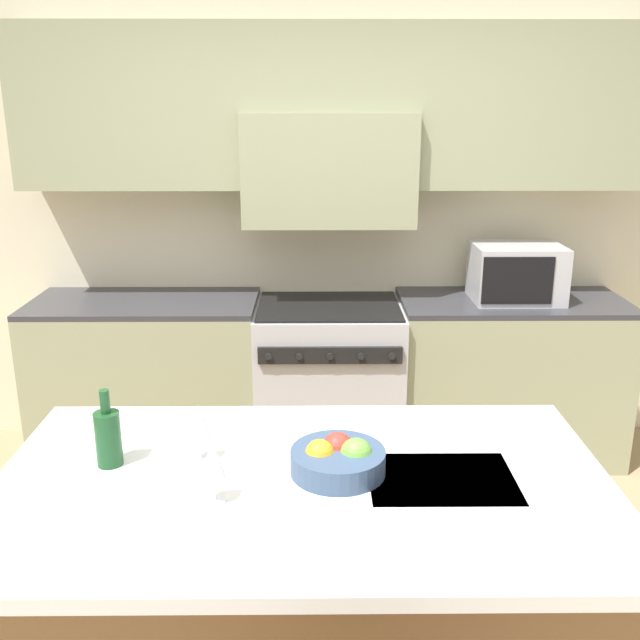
# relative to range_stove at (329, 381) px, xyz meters

# --- Properties ---
(back_cabinetry) EXTENTS (10.00, 0.46, 2.70)m
(back_cabinetry) POSITION_rel_range_stove_xyz_m (0.00, 0.27, 1.13)
(back_cabinetry) COLOR beige
(back_cabinetry) RESTS_ON ground_plane
(back_counter) EXTENTS (3.35, 0.62, 0.94)m
(back_counter) POSITION_rel_range_stove_xyz_m (-0.00, 0.02, 0.01)
(back_counter) COLOR gray
(back_counter) RESTS_ON ground_plane
(range_stove) EXTENTS (0.82, 0.70, 0.91)m
(range_stove) POSITION_rel_range_stove_xyz_m (0.00, 0.00, 0.00)
(range_stove) COLOR #B7B7BC
(range_stove) RESTS_ON ground_plane
(microwave) EXTENTS (0.49, 0.37, 0.31)m
(microwave) POSITION_rel_range_stove_xyz_m (1.04, 0.02, 0.64)
(microwave) COLOR #B7B7BC
(microwave) RESTS_ON back_counter
(kitchen_island) EXTENTS (1.86, 1.08, 0.92)m
(kitchen_island) POSITION_rel_range_stove_xyz_m (-0.12, -1.93, 0.00)
(kitchen_island) COLOR olive
(kitchen_island) RESTS_ON ground_plane
(wine_bottle) EXTENTS (0.08, 0.08, 0.25)m
(wine_bottle) POSITION_rel_range_stove_xyz_m (-0.72, -1.83, 0.55)
(wine_bottle) COLOR #194723
(wine_bottle) RESTS_ON kitchen_island
(wine_glass_near) EXTENTS (0.07, 0.07, 0.19)m
(wine_glass_near) POSITION_rel_range_stove_xyz_m (-0.37, -2.05, 0.59)
(wine_glass_near) COLOR white
(wine_glass_near) RESTS_ON kitchen_island
(wine_glass_far) EXTENTS (0.07, 0.07, 0.19)m
(wine_glass_far) POSITION_rel_range_stove_xyz_m (-0.44, -1.80, 0.59)
(wine_glass_far) COLOR white
(wine_glass_far) RESTS_ON kitchen_island
(fruit_bowl) EXTENTS (0.29, 0.29, 0.11)m
(fruit_bowl) POSITION_rel_range_stove_xyz_m (-0.01, -1.88, 0.50)
(fruit_bowl) COLOR #384C6B
(fruit_bowl) RESTS_ON kitchen_island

